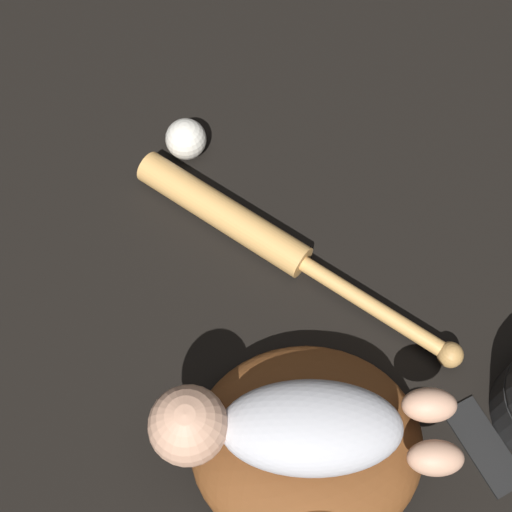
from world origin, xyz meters
name	(u,v)px	position (x,y,z in m)	size (l,w,h in m)	color
ground_plane	(269,434)	(0.00, 0.00, 0.00)	(6.00, 6.00, 0.00)	black
baseball_glove	(308,461)	(-0.03, 0.06, 0.05)	(0.38, 0.38, 0.09)	brown
baby_figure	(287,427)	(-0.01, 0.03, 0.13)	(0.37, 0.23, 0.10)	#B2B2B7
baseball_bat	(253,232)	(-0.10, -0.29, 0.03)	(0.32, 0.51, 0.05)	tan
baseball	(186,139)	(-0.07, -0.49, 0.03)	(0.07, 0.07, 0.07)	silver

